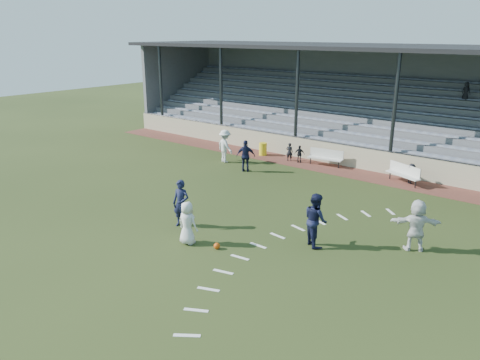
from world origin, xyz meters
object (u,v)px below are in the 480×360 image
bench_right (404,172)px  trash_bin (263,149)px  bench_left (326,156)px  player_white_lead (187,223)px  football (217,246)px  player_navy_lead (181,204)px

bench_right → trash_bin: (-8.87, 0.06, -0.18)m
bench_left → player_white_lead: (1.15, -12.29, 0.22)m
football → bench_left: bearing=100.8°
football → player_white_lead: size_ratio=0.14×
football → player_white_lead: player_white_lead is taller
trash_bin → player_navy_lead: 11.72m
football → player_navy_lead: size_ratio=0.12×
bench_left → football: size_ratio=8.93×
trash_bin → football: trash_bin is taller
bench_left → trash_bin: 4.23m
trash_bin → football: 13.35m
bench_right → football: bearing=-77.7°
bench_right → trash_bin: size_ratio=2.58×
trash_bin → player_white_lead: 13.13m
trash_bin → player_navy_lead: (4.04, -10.99, 0.54)m
bench_left → trash_bin: (-4.21, -0.31, -0.18)m
trash_bin → player_white_lead: bearing=-65.9°
bench_right → player_navy_lead: (-4.83, -10.94, 0.36)m
bench_right → player_white_lead: player_white_lead is taller
bench_right → player_navy_lead: size_ratio=1.05×
trash_bin → player_white_lead: (5.36, -11.98, 0.39)m
player_white_lead → player_navy_lead: bearing=-43.4°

